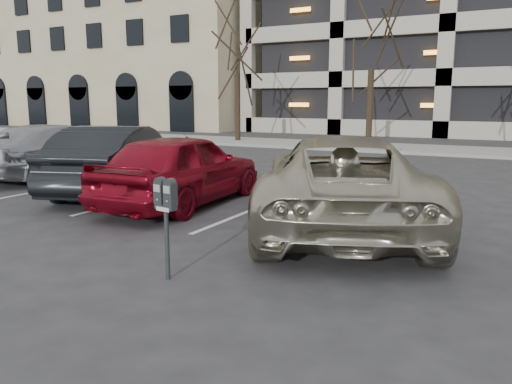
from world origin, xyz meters
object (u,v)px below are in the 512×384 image
(parking_meter, at_px, (166,204))
(car_dark, at_px, (119,159))
(suv_silver, at_px, (342,182))
(tree_b, at_px, (373,19))
(tree_a, at_px, (237,31))
(car_silver, at_px, (59,150))
(car_red, at_px, (182,168))

(parking_meter, distance_m, car_dark, 6.35)
(suv_silver, bearing_deg, tree_b, -97.61)
(parking_meter, xyz_separation_m, suv_silver, (1.04, 3.54, -0.15))
(tree_a, distance_m, parking_meter, 21.05)
(parking_meter, bearing_deg, suv_silver, 82.24)
(car_dark, distance_m, car_silver, 3.51)
(tree_b, xyz_separation_m, car_red, (0.03, -14.38, -4.97))
(suv_silver, relative_size, car_silver, 1.21)
(tree_a, relative_size, car_dark, 1.62)
(tree_b, distance_m, car_red, 15.21)
(car_dark, bearing_deg, parking_meter, 118.42)
(tree_a, relative_size, car_silver, 1.50)
(car_red, height_order, car_silver, car_red)
(tree_b, xyz_separation_m, car_silver, (-5.50, -12.82, -4.98))
(suv_silver, relative_size, car_red, 1.40)
(tree_a, distance_m, suv_silver, 18.71)
(suv_silver, distance_m, car_red, 3.60)
(tree_a, xyz_separation_m, car_red, (7.03, -14.38, -4.91))
(tree_a, height_order, car_silver, tree_a)
(car_silver, bearing_deg, car_red, 162.69)
(car_red, bearing_deg, suv_silver, 172.48)
(suv_silver, xyz_separation_m, car_dark, (-5.79, 0.68, -0.00))
(tree_b, distance_m, car_silver, 14.82)
(parking_meter, distance_m, suv_silver, 3.69)
(car_red, xyz_separation_m, car_dark, (-2.20, 0.45, 0.03))
(tree_b, relative_size, car_red, 1.74)
(tree_a, xyz_separation_m, car_silver, (1.50, -12.82, -4.92))
(suv_silver, bearing_deg, car_dark, -28.22)
(parking_meter, height_order, car_silver, car_silver)
(parking_meter, bearing_deg, car_red, 132.78)
(parking_meter, height_order, car_dark, car_dark)
(car_red, bearing_deg, tree_a, -67.88)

